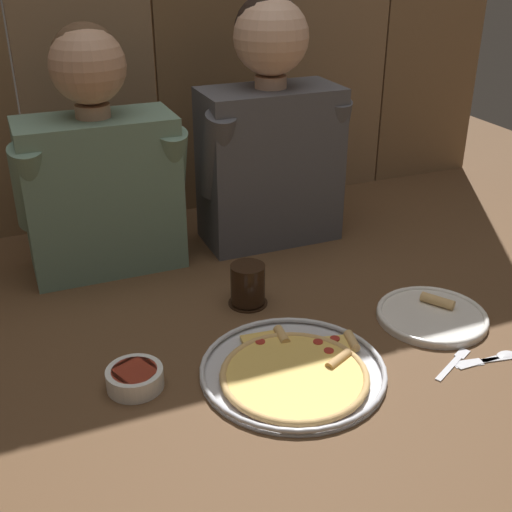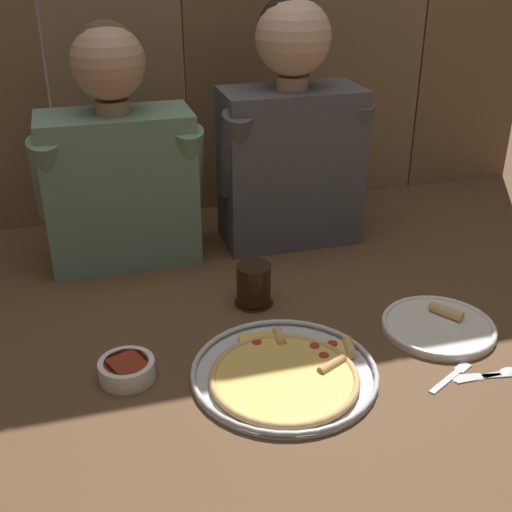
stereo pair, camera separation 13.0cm
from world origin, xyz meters
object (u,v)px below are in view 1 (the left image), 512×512
Objects in this scene: dinner_plate at (431,314)px; diner_left at (99,163)px; drinking_glass at (248,285)px; dipping_bowl at (135,377)px; pizza_tray at (295,371)px; diner_right at (270,130)px.

dinner_plate is 0.41× the size of diner_left.
drinking_glass is 0.37m from dipping_bowl.
dinner_plate is at bearing -41.11° from diner_left.
dinner_plate is 2.48× the size of drinking_glass.
drinking_glass is 0.46m from diner_left.
pizza_tray is 0.29m from drinking_glass.
dipping_bowl is 0.57m from diner_left.
dinner_plate reaches higher than pizza_tray.
diner_left is at bearing 111.56° from pizza_tray.
pizza_tray is 3.71× the size of drinking_glass.
dipping_bowl is 0.77m from diner_right.
diner_left is (-0.24, 0.60, 0.26)m from pizza_tray.
diner_left reaches higher than dipping_bowl.
drinking_glass is at bearing 33.41° from dipping_bowl.
drinking_glass is (-0.35, 0.21, 0.04)m from dinner_plate.
diner_right is at bearing 58.86° from drinking_glass.
diner_left is at bearing 138.89° from dinner_plate.
dipping_bowl is (-0.29, 0.08, 0.01)m from pizza_tray.
dinner_plate is 0.41m from drinking_glass.
drinking_glass reaches higher than dinner_plate.
dipping_bowl reaches higher than pizza_tray.
diner_right reaches higher than dipping_bowl.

